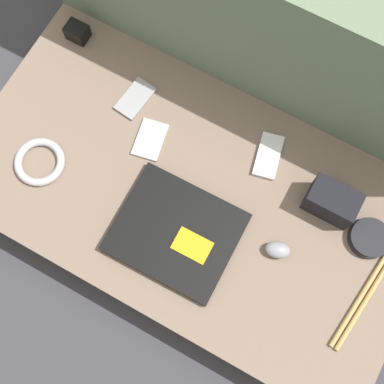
% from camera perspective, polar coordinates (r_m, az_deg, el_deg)
% --- Properties ---
extents(ground_plane, '(8.00, 8.00, 0.00)m').
position_cam_1_polar(ground_plane, '(1.48, 0.00, -1.61)').
color(ground_plane, '#38383D').
extents(couch_seat, '(1.17, 0.63, 0.13)m').
position_cam_1_polar(couch_seat, '(1.41, 0.00, -0.95)').
color(couch_seat, '#7A6656').
rests_on(couch_seat, ground_plane).
extents(couch_backrest, '(1.17, 0.20, 0.56)m').
position_cam_1_polar(couch_backrest, '(1.38, 8.71, 16.21)').
color(couch_backrest, '#60755B').
rests_on(couch_backrest, ground_plane).
extents(laptop, '(0.30, 0.25, 0.03)m').
position_cam_1_polar(laptop, '(1.32, -1.69, -4.33)').
color(laptop, black).
rests_on(laptop, couch_seat).
extents(computer_mouse, '(0.07, 0.06, 0.03)m').
position_cam_1_polar(computer_mouse, '(1.32, 9.12, -6.11)').
color(computer_mouse, gray).
rests_on(computer_mouse, couch_seat).
extents(speaker_puck, '(0.10, 0.10, 0.03)m').
position_cam_1_polar(speaker_puck, '(1.38, 18.40, -4.68)').
color(speaker_puck, black).
rests_on(speaker_puck, couch_seat).
extents(phone_silver, '(0.08, 0.13, 0.01)m').
position_cam_1_polar(phone_silver, '(1.39, 8.14, 3.84)').
color(phone_silver, silver).
rests_on(phone_silver, couch_seat).
extents(phone_black, '(0.07, 0.12, 0.01)m').
position_cam_1_polar(phone_black, '(1.45, -6.08, 9.87)').
color(phone_black, '#99999E').
rests_on(phone_black, couch_seat).
extents(phone_small, '(0.09, 0.12, 0.01)m').
position_cam_1_polar(phone_small, '(1.40, -4.49, 5.59)').
color(phone_small, '#B7B7BC').
rests_on(phone_small, couch_seat).
extents(camera_pouch, '(0.12, 0.08, 0.09)m').
position_cam_1_polar(camera_pouch, '(1.34, 14.70, -1.02)').
color(camera_pouch, black).
rests_on(camera_pouch, couch_seat).
extents(charger_brick, '(0.06, 0.05, 0.05)m').
position_cam_1_polar(charger_brick, '(1.55, -12.14, 16.35)').
color(charger_brick, black).
rests_on(charger_brick, couch_seat).
extents(cable_coil, '(0.13, 0.13, 0.02)m').
position_cam_1_polar(cable_coil, '(1.42, -15.95, 3.10)').
color(cable_coil, '#B2B2B7').
rests_on(cable_coil, couch_seat).
extents(drumstick_pair, '(0.07, 0.35, 0.01)m').
position_cam_1_polar(drumstick_pair, '(1.37, 18.57, -9.46)').
color(drumstick_pair, tan).
rests_on(drumstick_pair, couch_seat).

